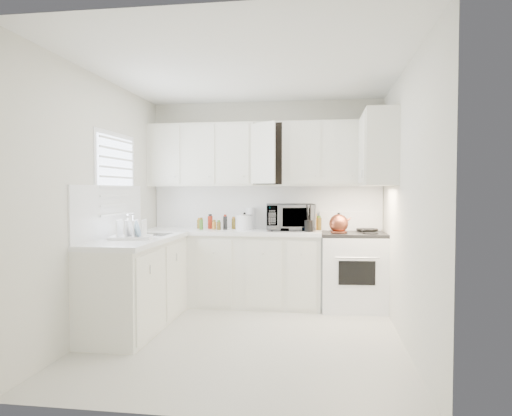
% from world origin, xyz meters
% --- Properties ---
extents(floor, '(3.20, 3.20, 0.00)m').
position_xyz_m(floor, '(0.00, 0.00, 0.00)').
color(floor, beige).
rests_on(floor, ground).
extents(ceiling, '(3.20, 3.20, 0.00)m').
position_xyz_m(ceiling, '(0.00, 0.00, 2.60)').
color(ceiling, white).
rests_on(ceiling, ground).
extents(wall_back, '(3.00, 0.00, 3.00)m').
position_xyz_m(wall_back, '(0.00, 1.60, 1.30)').
color(wall_back, silver).
rests_on(wall_back, ground).
extents(wall_front, '(3.00, 0.00, 3.00)m').
position_xyz_m(wall_front, '(0.00, -1.60, 1.30)').
color(wall_front, silver).
rests_on(wall_front, ground).
extents(wall_left, '(0.00, 3.20, 3.20)m').
position_xyz_m(wall_left, '(-1.50, 0.00, 1.30)').
color(wall_left, silver).
rests_on(wall_left, ground).
extents(wall_right, '(0.00, 3.20, 3.20)m').
position_xyz_m(wall_right, '(1.50, 0.00, 1.30)').
color(wall_right, silver).
rests_on(wall_right, ground).
extents(window_blinds, '(0.06, 0.96, 1.06)m').
position_xyz_m(window_blinds, '(-1.48, 0.35, 1.55)').
color(window_blinds, white).
rests_on(window_blinds, wall_left).
extents(lower_cabinets_back, '(2.22, 0.60, 0.90)m').
position_xyz_m(lower_cabinets_back, '(-0.39, 1.30, 0.45)').
color(lower_cabinets_back, silver).
rests_on(lower_cabinets_back, floor).
extents(lower_cabinets_left, '(0.60, 1.60, 0.90)m').
position_xyz_m(lower_cabinets_left, '(-1.20, 0.20, 0.45)').
color(lower_cabinets_left, silver).
rests_on(lower_cabinets_left, floor).
extents(countertop_back, '(2.24, 0.64, 0.05)m').
position_xyz_m(countertop_back, '(-0.39, 1.29, 0.93)').
color(countertop_back, white).
rests_on(countertop_back, lower_cabinets_back).
extents(countertop_left, '(0.64, 1.62, 0.05)m').
position_xyz_m(countertop_left, '(-1.19, 0.20, 0.93)').
color(countertop_left, white).
rests_on(countertop_left, lower_cabinets_left).
extents(backsplash_back, '(2.98, 0.02, 0.55)m').
position_xyz_m(backsplash_back, '(0.00, 1.59, 1.23)').
color(backsplash_back, white).
rests_on(backsplash_back, wall_back).
extents(backsplash_left, '(0.02, 1.60, 0.55)m').
position_xyz_m(backsplash_left, '(-1.49, 0.20, 1.23)').
color(backsplash_left, white).
rests_on(backsplash_left, wall_left).
extents(upper_cabinets_back, '(3.00, 0.33, 0.80)m').
position_xyz_m(upper_cabinets_back, '(0.00, 1.44, 1.50)').
color(upper_cabinets_back, silver).
rests_on(upper_cabinets_back, wall_back).
extents(upper_cabinets_right, '(0.33, 0.90, 0.80)m').
position_xyz_m(upper_cabinets_right, '(1.33, 0.82, 1.50)').
color(upper_cabinets_right, silver).
rests_on(upper_cabinets_right, wall_right).
extents(sink, '(0.42, 0.38, 0.30)m').
position_xyz_m(sink, '(-1.19, 0.55, 1.07)').
color(sink, gray).
rests_on(sink, countertop_left).
extents(stove, '(0.82, 0.69, 1.19)m').
position_xyz_m(stove, '(1.11, 1.29, 0.60)').
color(stove, white).
rests_on(stove, floor).
extents(tea_kettle, '(0.33, 0.30, 0.26)m').
position_xyz_m(tea_kettle, '(0.93, 1.13, 1.07)').
color(tea_kettle, '#993629').
rests_on(tea_kettle, stove).
extents(frying_pan, '(0.40, 0.51, 0.04)m').
position_xyz_m(frying_pan, '(1.29, 1.45, 0.97)').
color(frying_pan, black).
rests_on(frying_pan, stove).
extents(microwave, '(0.63, 0.41, 0.40)m').
position_xyz_m(microwave, '(0.34, 1.32, 1.15)').
color(microwave, gray).
rests_on(microwave, countertop_back).
extents(rice_cooker, '(0.26, 0.26, 0.22)m').
position_xyz_m(rice_cooker, '(-0.24, 1.35, 1.06)').
color(rice_cooker, white).
rests_on(rice_cooker, countertop_back).
extents(paper_towel, '(0.12, 0.12, 0.27)m').
position_xyz_m(paper_towel, '(-0.19, 1.52, 1.08)').
color(paper_towel, white).
rests_on(paper_towel, countertop_back).
extents(utensil_crock, '(0.13, 0.13, 0.33)m').
position_xyz_m(utensil_crock, '(0.57, 1.15, 1.12)').
color(utensil_crock, black).
rests_on(utensil_crock, countertop_back).
extents(dish_rack, '(0.47, 0.39, 0.23)m').
position_xyz_m(dish_rack, '(-1.21, 0.08, 1.06)').
color(dish_rack, white).
rests_on(dish_rack, countertop_left).
extents(spice_left_0, '(0.06, 0.06, 0.13)m').
position_xyz_m(spice_left_0, '(-0.85, 1.42, 1.02)').
color(spice_left_0, olive).
rests_on(spice_left_0, countertop_back).
extents(spice_left_1, '(0.06, 0.06, 0.13)m').
position_xyz_m(spice_left_1, '(-0.78, 1.33, 1.02)').
color(spice_left_1, '#3F6E24').
rests_on(spice_left_1, countertop_back).
extents(spice_left_2, '(0.06, 0.06, 0.13)m').
position_xyz_m(spice_left_2, '(-0.70, 1.42, 1.02)').
color(spice_left_2, '#A52816').
rests_on(spice_left_2, countertop_back).
extents(spice_left_3, '(0.06, 0.06, 0.13)m').
position_xyz_m(spice_left_3, '(-0.62, 1.33, 1.02)').
color(spice_left_3, '#C37E2E').
rests_on(spice_left_3, countertop_back).
extents(spice_left_4, '(0.06, 0.06, 0.13)m').
position_xyz_m(spice_left_4, '(-0.55, 1.42, 1.02)').
color(spice_left_4, brown).
rests_on(spice_left_4, countertop_back).
extents(spice_left_5, '(0.06, 0.06, 0.13)m').
position_xyz_m(spice_left_5, '(-0.47, 1.33, 1.02)').
color(spice_left_5, black).
rests_on(spice_left_5, countertop_back).
extents(spice_left_6, '(0.06, 0.06, 0.13)m').
position_xyz_m(spice_left_6, '(-0.40, 1.42, 1.02)').
color(spice_left_6, olive).
rests_on(spice_left_6, countertop_back).
extents(sauce_right_0, '(0.06, 0.06, 0.19)m').
position_xyz_m(sauce_right_0, '(0.58, 1.46, 1.05)').
color(sauce_right_0, '#A52816').
rests_on(sauce_right_0, countertop_back).
extents(sauce_right_1, '(0.06, 0.06, 0.19)m').
position_xyz_m(sauce_right_1, '(0.64, 1.40, 1.05)').
color(sauce_right_1, '#C37E2E').
rests_on(sauce_right_1, countertop_back).
extents(sauce_right_2, '(0.06, 0.06, 0.19)m').
position_xyz_m(sauce_right_2, '(0.69, 1.46, 1.05)').
color(sauce_right_2, brown).
rests_on(sauce_right_2, countertop_back).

